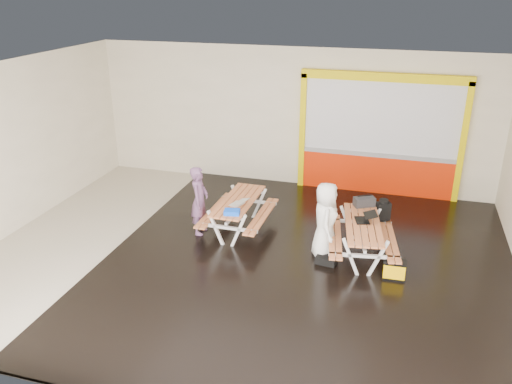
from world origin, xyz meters
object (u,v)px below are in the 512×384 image
(blue_pouch, at_px, (232,212))
(person_left, at_px, (199,200))
(laptop_left, at_px, (239,203))
(laptop_right, at_px, (365,218))
(picnic_table_right, at_px, (362,231))
(dark_case, at_px, (326,259))
(person_right, at_px, (325,220))
(backpack, at_px, (383,210))
(fluke_bag, at_px, (394,270))
(picnic_table_left, at_px, (238,208))
(toolbox, at_px, (364,202))

(blue_pouch, bearing_deg, person_left, 155.70)
(laptop_left, relative_size, laptop_right, 0.87)
(picnic_table_right, distance_m, blue_pouch, 2.52)
(picnic_table_right, bearing_deg, laptop_right, 78.79)
(laptop_right, height_order, dark_case, laptop_right)
(dark_case, bearing_deg, person_right, 108.68)
(picnic_table_right, xyz_separation_m, laptop_left, (-2.50, 0.15, 0.22))
(backpack, height_order, fluke_bag, backpack)
(fluke_bag, bearing_deg, laptop_left, 165.75)
(picnic_table_left, xyz_separation_m, laptop_left, (0.09, -0.24, 0.22))
(blue_pouch, bearing_deg, person_right, 4.63)
(toolbox, bearing_deg, blue_pouch, -155.51)
(picnic_table_left, height_order, blue_pouch, blue_pouch)
(picnic_table_right, bearing_deg, fluke_bag, -44.94)
(laptop_left, bearing_deg, dark_case, -17.53)
(backpack, bearing_deg, laptop_right, -111.74)
(picnic_table_right, bearing_deg, backpack, 69.62)
(picnic_table_right, xyz_separation_m, dark_case, (-0.58, -0.45, -0.45))
(picnic_table_left, relative_size, fluke_bag, 4.64)
(laptop_left, relative_size, backpack, 0.88)
(toolbox, distance_m, dark_case, 1.54)
(person_left, relative_size, dark_case, 3.86)
(laptop_left, distance_m, laptop_right, 2.52)
(blue_pouch, relative_size, dark_case, 0.80)
(person_left, xyz_separation_m, dark_case, (2.74, -0.53, -0.66))
(person_left, relative_size, laptop_right, 3.10)
(person_right, height_order, laptop_right, person_right)
(backpack, height_order, dark_case, backpack)
(person_right, xyz_separation_m, laptop_left, (-1.81, 0.31, 0.01))
(person_right, bearing_deg, picnic_table_right, -88.79)
(person_left, height_order, blue_pouch, person_left)
(picnic_table_right, distance_m, person_left, 3.33)
(dark_case, bearing_deg, person_left, 169.11)
(laptop_left, height_order, dark_case, laptop_left)
(person_right, xyz_separation_m, fluke_bag, (1.33, -0.49, -0.56))
(laptop_right, distance_m, blue_pouch, 2.55)
(toolbox, relative_size, fluke_bag, 1.14)
(person_right, height_order, laptop_left, person_right)
(laptop_right, bearing_deg, person_left, -179.28)
(picnic_table_left, height_order, dark_case, picnic_table_left)
(picnic_table_left, bearing_deg, blue_pouch, -82.25)
(picnic_table_left, height_order, backpack, backpack)
(laptop_left, relative_size, dark_case, 1.08)
(toolbox, relative_size, backpack, 1.00)
(person_left, xyz_separation_m, laptop_left, (0.82, 0.08, 0.01))
(person_left, bearing_deg, toolbox, -82.32)
(person_right, distance_m, blue_pouch, 1.81)
(picnic_table_right, xyz_separation_m, backpack, (0.32, 0.86, 0.10))
(toolbox, bearing_deg, laptop_left, -164.91)
(laptop_right, distance_m, fluke_bag, 1.14)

